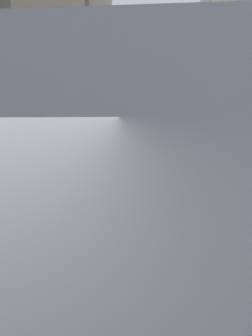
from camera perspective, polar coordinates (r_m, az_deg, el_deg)
The scene contains 11 objects.
ground_plane at distance 35.75m, azimuth 2.94°, elevation 1.60°, with size 120.00×120.00×0.00m, color #232326.
sidewalk_left at distance 36.42m, azimuth -6.06°, elevation 1.76°, with size 2.40×110.00×0.15m, color #9E9991.
sidewalk_right at distance 35.97m, azimuth 12.06°, elevation 1.63°, with size 2.40×110.00×0.15m, color #9E9991.
building_left_far at distance 53.76m, azimuth -9.64°, elevation 17.11°, with size 10.76×19.87×26.67m.
building_right_far at distance 50.99m, azimuth 18.01°, elevation 19.71°, with size 8.04×22.49×30.38m.
transit_bus at distance 7.59m, azimuth 3.36°, elevation 0.67°, with size 2.78×11.53×3.05m.
car_grey_wagon at distance 43.29m, azimuth -0.36°, elevation 3.37°, with size 1.82×4.41×1.62m.
car_black_suv at distance 33.07m, azimuth 7.62°, elevation 2.67°, with size 1.88×4.11×1.62m.
car_blue_hatchback at distance 29.74m, azimuth 0.16°, elevation 2.42°, with size 1.88×4.71×1.62m.
car_yellow_taxi at distance 43.24m, azimuth 4.95°, elevation 3.35°, with size 1.74×4.76×1.62m.
box_truck at distance 17.96m, azimuth -8.43°, elevation 3.04°, with size 2.30×7.50×3.05m.
Camera 1 is at (1.45, -0.64, 2.41)m, focal length 37.68 mm.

